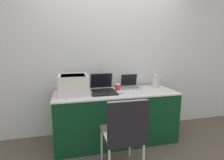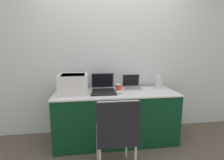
{
  "view_description": "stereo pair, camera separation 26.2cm",
  "coord_description": "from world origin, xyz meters",
  "px_view_note": "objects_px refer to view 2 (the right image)",
  "views": [
    {
      "loc": [
        -0.68,
        -2.14,
        1.42
      ],
      "look_at": [
        -0.05,
        0.36,
        0.96
      ],
      "focal_mm": 28.0,
      "sensor_mm": 36.0,
      "label": 1
    },
    {
      "loc": [
        -0.42,
        -2.19,
        1.42
      ],
      "look_at": [
        -0.05,
        0.36,
        0.96
      ],
      "focal_mm": 28.0,
      "sensor_mm": 36.0,
      "label": 2
    }
  ],
  "objects_px": {
    "printer": "(74,83)",
    "external_keyboard": "(104,94)",
    "laptop_left": "(103,87)",
    "metal_pitcher": "(158,82)",
    "chair": "(117,130)",
    "mouse": "(120,93)",
    "coffee_cup": "(118,87)",
    "laptop_right": "(132,85)"
  },
  "relations": [
    {
      "from": "external_keyboard",
      "to": "mouse",
      "type": "relative_size",
      "value": 4.91
    },
    {
      "from": "laptop_right",
      "to": "chair",
      "type": "relative_size",
      "value": 0.33
    },
    {
      "from": "laptop_right",
      "to": "metal_pitcher",
      "type": "height_order",
      "value": "laptop_right"
    },
    {
      "from": "laptop_right",
      "to": "coffee_cup",
      "type": "relative_size",
      "value": 3.17
    },
    {
      "from": "laptop_right",
      "to": "external_keyboard",
      "type": "distance_m",
      "value": 0.59
    },
    {
      "from": "printer",
      "to": "metal_pitcher",
      "type": "xyz_separation_m",
      "value": [
        1.37,
        0.13,
        -0.05
      ]
    },
    {
      "from": "laptop_right",
      "to": "coffee_cup",
      "type": "distance_m",
      "value": 0.25
    },
    {
      "from": "printer",
      "to": "mouse",
      "type": "bearing_deg",
      "value": -13.25
    },
    {
      "from": "printer",
      "to": "metal_pitcher",
      "type": "relative_size",
      "value": 1.94
    },
    {
      "from": "printer",
      "to": "laptop_right",
      "type": "bearing_deg",
      "value": 9.18
    },
    {
      "from": "printer",
      "to": "external_keyboard",
      "type": "xyz_separation_m",
      "value": [
        0.43,
        -0.18,
        -0.14
      ]
    },
    {
      "from": "printer",
      "to": "laptop_right",
      "type": "xyz_separation_m",
      "value": [
        0.92,
        0.15,
        -0.1
      ]
    },
    {
      "from": "external_keyboard",
      "to": "chair",
      "type": "xyz_separation_m",
      "value": [
        0.07,
        -0.67,
        -0.22
      ]
    },
    {
      "from": "chair",
      "to": "coffee_cup",
      "type": "bearing_deg",
      "value": 78.8
    },
    {
      "from": "laptop_right",
      "to": "printer",
      "type": "bearing_deg",
      "value": -170.82
    },
    {
      "from": "external_keyboard",
      "to": "chair",
      "type": "bearing_deg",
      "value": -83.95
    },
    {
      "from": "printer",
      "to": "laptop_right",
      "type": "distance_m",
      "value": 0.94
    },
    {
      "from": "printer",
      "to": "external_keyboard",
      "type": "distance_m",
      "value": 0.49
    },
    {
      "from": "mouse",
      "to": "laptop_left",
      "type": "bearing_deg",
      "value": 131.34
    },
    {
      "from": "printer",
      "to": "mouse",
      "type": "distance_m",
      "value": 0.7
    },
    {
      "from": "laptop_left",
      "to": "metal_pitcher",
      "type": "bearing_deg",
      "value": 1.82
    },
    {
      "from": "laptop_left",
      "to": "external_keyboard",
      "type": "relative_size",
      "value": 0.95
    },
    {
      "from": "metal_pitcher",
      "to": "chair",
      "type": "bearing_deg",
      "value": -131.47
    },
    {
      "from": "laptop_left",
      "to": "metal_pitcher",
      "type": "distance_m",
      "value": 0.92
    },
    {
      "from": "printer",
      "to": "laptop_left",
      "type": "xyz_separation_m",
      "value": [
        0.45,
        0.1,
        -0.09
      ]
    },
    {
      "from": "external_keyboard",
      "to": "coffee_cup",
      "type": "xyz_separation_m",
      "value": [
        0.25,
        0.25,
        0.04
      ]
    },
    {
      "from": "laptop_left",
      "to": "coffee_cup",
      "type": "distance_m",
      "value": 0.24
    },
    {
      "from": "mouse",
      "to": "metal_pitcher",
      "type": "xyz_separation_m",
      "value": [
        0.69,
        0.29,
        0.08
      ]
    },
    {
      "from": "mouse",
      "to": "external_keyboard",
      "type": "bearing_deg",
      "value": -175.31
    },
    {
      "from": "laptop_right",
      "to": "external_keyboard",
      "type": "xyz_separation_m",
      "value": [
        -0.49,
        -0.33,
        -0.04
      ]
    },
    {
      "from": "metal_pitcher",
      "to": "chair",
      "type": "xyz_separation_m",
      "value": [
        -0.87,
        -0.98,
        -0.3
      ]
    },
    {
      "from": "printer",
      "to": "coffee_cup",
      "type": "relative_size",
      "value": 4.49
    },
    {
      "from": "external_keyboard",
      "to": "metal_pitcher",
      "type": "bearing_deg",
      "value": 18.13
    },
    {
      "from": "metal_pitcher",
      "to": "chair",
      "type": "distance_m",
      "value": 1.34
    },
    {
      "from": "laptop_left",
      "to": "coffee_cup",
      "type": "relative_size",
      "value": 3.68
    },
    {
      "from": "printer",
      "to": "chair",
      "type": "relative_size",
      "value": 0.47
    },
    {
      "from": "coffee_cup",
      "to": "printer",
      "type": "bearing_deg",
      "value": -173.79
    },
    {
      "from": "laptop_left",
      "to": "coffee_cup",
      "type": "xyz_separation_m",
      "value": [
        0.24,
        -0.03,
        -0.01
      ]
    },
    {
      "from": "mouse",
      "to": "metal_pitcher",
      "type": "bearing_deg",
      "value": 22.48
    },
    {
      "from": "laptop_left",
      "to": "coffee_cup",
      "type": "height_order",
      "value": "laptop_left"
    },
    {
      "from": "laptop_left",
      "to": "metal_pitcher",
      "type": "xyz_separation_m",
      "value": [
        0.92,
        0.03,
        0.04
      ]
    },
    {
      "from": "chair",
      "to": "printer",
      "type": "bearing_deg",
      "value": 120.4
    }
  ]
}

